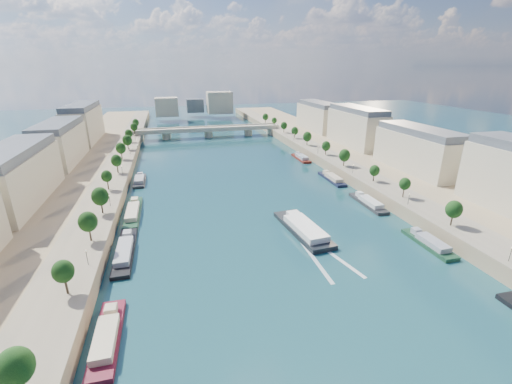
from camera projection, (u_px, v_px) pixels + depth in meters
ground at (237, 182)px, 164.36m from camera, size 700.00×700.00×0.00m
quay_left at (73, 190)px, 146.85m from camera, size 44.00×520.00×5.00m
quay_right at (371, 167)px, 180.14m from camera, size 44.00×520.00×5.00m
pave_left at (109, 182)px, 149.43m from camera, size 14.00×520.00×0.10m
pave_right at (346, 164)px, 175.79m from camera, size 14.00×520.00×0.10m
trees_left at (113, 168)px, 149.83m from camera, size 4.80×268.80×8.26m
trees_right at (334, 150)px, 182.54m from camera, size 4.80×268.80×8.26m
lamps_left at (116, 182)px, 140.43m from camera, size 0.36×200.36×4.28m
lamps_right at (334, 157)px, 178.35m from camera, size 0.36×200.36×4.28m
buildings_left at (41, 154)px, 149.92m from camera, size 16.00×226.00×23.20m
buildings_right at (383, 135)px, 189.23m from camera, size 16.00×226.00×23.20m
skyline at (199, 104)px, 359.62m from camera, size 79.00×42.00×22.00m
bridge at (208, 131)px, 267.19m from camera, size 112.00×12.00×8.15m
tour_barge at (303, 229)px, 114.77m from camera, size 11.56×30.69×4.07m
wake at (324, 257)px, 100.13m from camera, size 10.74×26.02×0.04m
moored_barges_left at (129, 230)px, 114.92m from camera, size 5.00×125.52×3.60m
moored_barges_right at (370, 204)px, 136.09m from camera, size 5.00×167.89×3.60m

